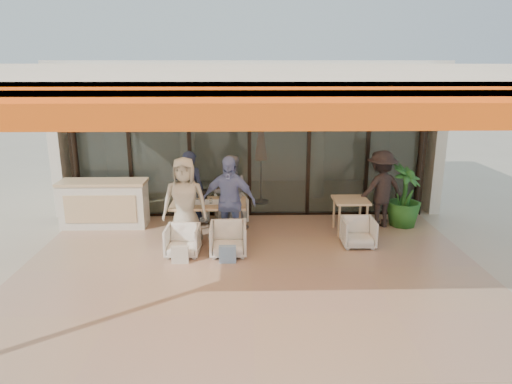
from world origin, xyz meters
TOP-DOWN VIEW (x-y plane):
  - ground at (0.00, 0.00)m, footprint 70.00×70.00m
  - terrace_floor at (0.00, 0.00)m, footprint 8.00×6.00m
  - terrace_structure at (0.00, -0.26)m, footprint 8.00×6.00m
  - glass_storefront at (0.00, 3.00)m, footprint 8.08×0.10m
  - interior_block at (0.01, 5.31)m, footprint 9.05×3.62m
  - host_counter at (-3.15, 2.30)m, footprint 1.85×0.65m
  - dining_table at (-0.85, 1.63)m, footprint 1.50×0.90m
  - chair_far_left at (-1.26, 2.57)m, footprint 0.73×0.71m
  - chair_far_right at (-0.42, 2.57)m, footprint 0.78×0.75m
  - chair_near_left at (-1.26, 0.67)m, footprint 0.63×0.59m
  - chair_near_right at (-0.42, 0.67)m, footprint 0.67×0.63m
  - diner_navy at (-1.26, 2.07)m, footprint 0.71×0.56m
  - diner_grey at (-0.42, 2.07)m, footprint 0.80×0.63m
  - diner_cream at (-1.26, 1.17)m, footprint 0.86×0.57m
  - diner_periwinkle at (-0.42, 1.17)m, footprint 1.10×0.61m
  - tote_bag_cream at (-1.26, 0.27)m, footprint 0.30×0.10m
  - tote_bag_blue at (-0.42, 0.27)m, footprint 0.30×0.10m
  - side_table at (2.09, 1.79)m, footprint 0.70×0.70m
  - side_chair at (2.09, 1.04)m, footprint 0.62×0.58m
  - standing_woman at (2.80, 2.12)m, footprint 1.24×0.95m
  - potted_palm at (3.35, 2.18)m, footprint 1.07×1.07m

SIDE VIEW (x-z plane):
  - ground at x=0.00m, z-range 0.00..0.00m
  - terrace_floor at x=0.00m, z-range 0.00..0.01m
  - tote_bag_cream at x=-1.26m, z-range 0.00..0.34m
  - tote_bag_blue at x=-0.42m, z-range 0.00..0.34m
  - chair_far_left at x=-1.26m, z-range 0.00..0.61m
  - chair_near_left at x=-1.26m, z-range 0.00..0.63m
  - side_chair at x=2.09m, z-range 0.00..0.63m
  - chair_near_right at x=-0.42m, z-range 0.00..0.68m
  - chair_far_right at x=-0.42m, z-range 0.00..0.68m
  - host_counter at x=-3.15m, z-range 0.01..1.05m
  - side_table at x=2.09m, z-range 0.27..1.01m
  - potted_palm at x=3.35m, z-range 0.00..1.36m
  - dining_table at x=-0.85m, z-range 0.22..1.15m
  - diner_grey at x=-0.42m, z-range 0.00..1.62m
  - standing_woman at x=2.80m, z-range 0.00..1.70m
  - diner_navy at x=-1.26m, z-range 0.00..1.72m
  - diner_cream at x=-1.26m, z-range 0.00..1.76m
  - diner_periwinkle at x=-0.42m, z-range 0.00..1.78m
  - glass_storefront at x=0.00m, z-range 0.00..3.20m
  - interior_block at x=0.01m, z-range 0.47..3.99m
  - terrace_structure at x=0.00m, z-range 1.55..4.95m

